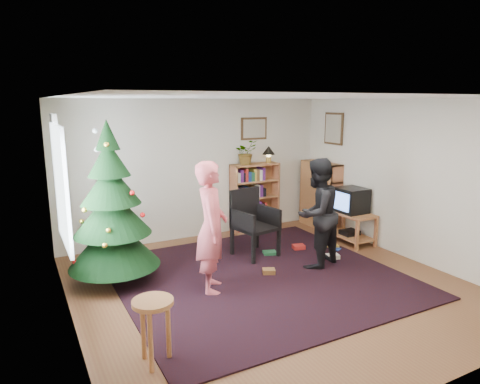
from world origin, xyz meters
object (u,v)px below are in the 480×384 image
picture_right (334,129)px  crt_tv (351,200)px  bookshelf_back (255,196)px  tv_stand (350,224)px  picture_back (254,129)px  potted_plant (246,152)px  table_lamp (269,151)px  bookshelf_right (320,194)px  armchair (252,220)px  person_by_chair (317,213)px  stool (153,315)px  christmas_tree (112,217)px  person_standing (211,227)px

picture_right → crt_tv: bearing=-106.9°
bookshelf_back → tv_stand: size_ratio=1.49×
picture_back → picture_right: 1.51m
potted_plant → table_lamp: bearing=0.0°
bookshelf_right → armchair: bearing=110.3°
person_by_chair → potted_plant: size_ratio=3.63×
picture_right → stool: (-4.38, -2.74, -1.45)m
picture_right → tv_stand: 1.85m
person_by_chair → armchair: bearing=-74.6°
picture_back → table_lamp: size_ratio=1.71×
crt_tv → table_lamp: (-0.82, 1.44, 0.75)m
stool → tv_stand: bearing=24.6°
christmas_tree → armchair: (2.20, 0.07, -0.34)m
bookshelf_right → table_lamp: bearing=65.0°
picture_right → christmas_tree: bearing=-171.5°
bookshelf_right → stool: bookshelf_right is taller
picture_back → person_standing: (-1.90, -2.24, -1.09)m
christmas_tree → bookshelf_back: christmas_tree is taller
armchair → person_standing: size_ratio=0.63×
person_by_chair → potted_plant: potted_plant is taller
christmas_tree → table_lamp: size_ratio=6.94×
picture_right → table_lamp: size_ratio=1.87×
armchair → potted_plant: size_ratio=2.38×
bookshelf_back → stool: 4.49m
christmas_tree → bookshelf_right: (4.16, 0.80, -0.26)m
stool → picture_right: bearing=32.0°
picture_right → person_by_chair: size_ratio=0.36×
bookshelf_right → table_lamp: 1.34m
person_standing → stool: bearing=160.9°
crt_tv → potted_plant: bearing=132.4°
person_standing → table_lamp: 3.08m
picture_right → person_by_chair: (-1.50, -1.47, -1.13)m
crt_tv → person_by_chair: size_ratio=0.30×
bookshelf_back → person_standing: 2.81m
christmas_tree → bookshelf_right: bearing=10.8°
christmas_tree → person_by_chair: bearing=-16.5°
stool → person_by_chair: (2.88, 1.27, 0.32)m
picture_back → stool: (-3.06, -3.47, -1.45)m
armchair → bookshelf_back: bearing=47.5°
stool → table_lamp: (3.31, 3.33, 1.02)m
table_lamp → picture_right: bearing=-28.8°
picture_back → picture_right: (1.33, -0.73, 0.00)m
picture_right → potted_plant: (-1.57, 0.59, -0.42)m
armchair → person_by_chair: bearing=-67.0°
tv_stand → crt_tv: crt_tv is taller
person_standing → potted_plant: potted_plant is taller
crt_tv → person_standing: bearing=-167.4°
picture_right → crt_tv: picture_right is taller
picture_back → bookshelf_back: (-0.05, -0.14, -1.29)m
crt_tv → armchair: (-1.84, 0.28, -0.18)m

